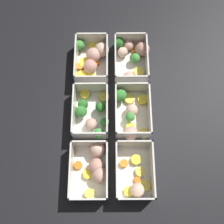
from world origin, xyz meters
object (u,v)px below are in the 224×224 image
container_near_right (132,57)px  container_near_left (135,175)px  container_far_right (93,58)px  container_near_center (132,114)px  container_far_center (92,113)px  container_far_left (94,167)px

container_near_right → container_near_left: bearing=179.9°
container_near_right → container_far_right: bearing=90.5°
container_far_right → container_near_center: bearing=-147.7°
container_far_center → container_near_right: bearing=-33.7°
container_far_left → container_far_right: 0.38m
container_far_center → container_far_right: 0.20m
container_far_center → container_far_right: size_ratio=1.00×
container_near_center → container_far_left: bearing=145.5°
container_near_right → container_far_left: (-0.38, 0.13, 0.00)m
container_near_left → container_far_center: 0.24m
container_near_center → container_far_left: size_ratio=1.01×
container_near_left → container_far_center: same height
container_far_left → container_near_right: bearing=-18.3°
container_near_center → container_near_right: size_ratio=1.01×
container_near_left → container_near_center: bearing=1.9°
container_near_right → container_far_center: size_ratio=0.98×
container_near_left → container_far_right: same height
container_near_center → container_far_right: same height
container_near_center → container_far_center: 0.13m
container_near_right → container_far_left: 0.40m
container_near_right → container_far_right: size_ratio=0.99×
container_near_right → container_far_center: 0.25m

